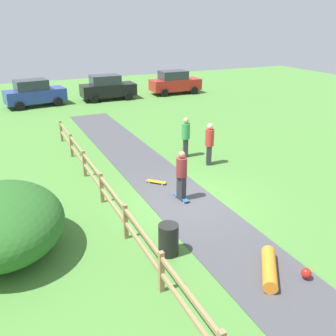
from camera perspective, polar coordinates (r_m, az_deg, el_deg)
ground_plane at (r=13.34m, az=2.48°, el=-5.27°), size 60.00×60.00×0.00m
asphalt_path at (r=13.34m, az=2.48°, el=-5.24°), size 2.40×28.00×0.02m
wooden_fence at (r=12.18m, az=-8.44°, el=-4.79°), size 0.12×18.12×1.10m
bush_large at (r=11.26m, az=-24.02°, el=-7.50°), size 3.37×4.04×1.85m
trash_bin at (r=10.45m, az=0.07°, el=-10.78°), size 0.56×0.56×0.90m
skater_riding at (r=13.11m, az=2.07°, el=-0.77°), size 0.43×0.82×1.82m
skater_fallen at (r=10.16m, az=15.50°, el=-14.49°), size 1.45×1.45×0.36m
skateboard_loose at (r=14.76m, az=-1.78°, el=-2.09°), size 0.70×0.71×0.08m
bystander_red at (r=16.48m, az=6.30°, el=3.95°), size 0.50×0.50×1.87m
bystander_green at (r=17.38m, az=2.71°, el=4.99°), size 0.48×0.48×1.86m
parked_car_blue at (r=29.37m, az=-19.61°, el=10.65°), size 4.39×2.43×1.92m
parked_car_red at (r=32.45m, az=1.03°, el=12.85°), size 4.26×2.12×1.92m
parked_car_black at (r=30.38m, az=-9.16°, el=11.96°), size 4.23×2.06×1.92m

